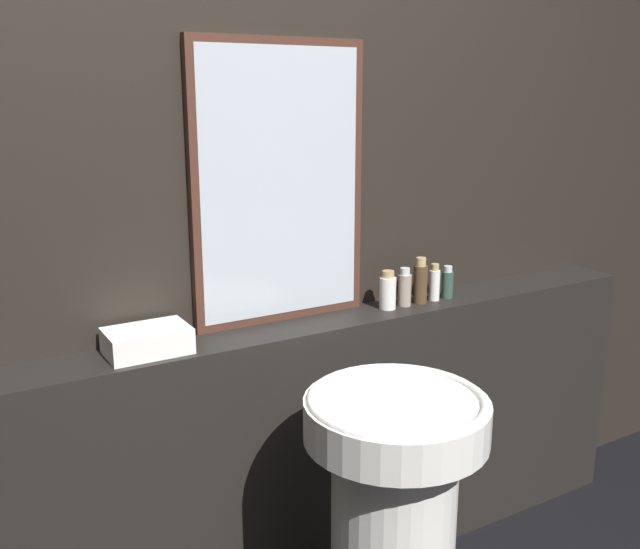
{
  "coord_description": "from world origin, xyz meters",
  "views": [
    {
      "loc": [
        -0.95,
        -0.43,
        1.63
      ],
      "look_at": [
        0.09,
        1.33,
        1.1
      ],
      "focal_mm": 40.0,
      "sensor_mm": 36.0,
      "label": 1
    }
  ],
  "objects_px": {
    "mirror": "(280,184)",
    "towel_stack": "(147,341)",
    "lotion_bottle": "(420,282)",
    "hand_soap_bottle": "(447,283)",
    "pedestal_sink": "(393,523)",
    "shampoo_bottle": "(388,291)",
    "conditioner_bottle": "(405,288)",
    "body_wash_bottle": "(434,283)"
  },
  "relations": [
    {
      "from": "hand_soap_bottle",
      "to": "conditioner_bottle",
      "type": "bearing_deg",
      "value": 180.0
    },
    {
      "from": "shampoo_bottle",
      "to": "body_wash_bottle",
      "type": "xyz_separation_m",
      "value": [
        0.2,
        -0.0,
        -0.0
      ]
    },
    {
      "from": "body_wash_bottle",
      "to": "shampoo_bottle",
      "type": "bearing_deg",
      "value": 180.0
    },
    {
      "from": "towel_stack",
      "to": "shampoo_bottle",
      "type": "height_order",
      "value": "shampoo_bottle"
    },
    {
      "from": "pedestal_sink",
      "to": "hand_soap_bottle",
      "type": "xyz_separation_m",
      "value": [
        0.58,
        0.49,
        0.48
      ]
    },
    {
      "from": "lotion_bottle",
      "to": "hand_soap_bottle",
      "type": "relative_size",
      "value": 1.39
    },
    {
      "from": "mirror",
      "to": "towel_stack",
      "type": "height_order",
      "value": "mirror"
    },
    {
      "from": "conditioner_bottle",
      "to": "body_wash_bottle",
      "type": "bearing_deg",
      "value": 0.0
    },
    {
      "from": "shampoo_bottle",
      "to": "mirror",
      "type": "bearing_deg",
      "value": 167.35
    },
    {
      "from": "lotion_bottle",
      "to": "pedestal_sink",
      "type": "bearing_deg",
      "value": -133.14
    },
    {
      "from": "pedestal_sink",
      "to": "lotion_bottle",
      "type": "bearing_deg",
      "value": 46.86
    },
    {
      "from": "lotion_bottle",
      "to": "hand_soap_bottle",
      "type": "bearing_deg",
      "value": 0.0
    },
    {
      "from": "pedestal_sink",
      "to": "shampoo_bottle",
      "type": "distance_m",
      "value": 0.77
    },
    {
      "from": "lotion_bottle",
      "to": "hand_soap_bottle",
      "type": "height_order",
      "value": "lotion_bottle"
    },
    {
      "from": "towel_stack",
      "to": "conditioner_bottle",
      "type": "relative_size",
      "value": 1.73
    },
    {
      "from": "mirror",
      "to": "body_wash_bottle",
      "type": "relative_size",
      "value": 6.64
    },
    {
      "from": "mirror",
      "to": "shampoo_bottle",
      "type": "height_order",
      "value": "mirror"
    },
    {
      "from": "shampoo_bottle",
      "to": "lotion_bottle",
      "type": "height_order",
      "value": "lotion_bottle"
    },
    {
      "from": "mirror",
      "to": "conditioner_bottle",
      "type": "relative_size",
      "value": 6.56
    },
    {
      "from": "pedestal_sink",
      "to": "lotion_bottle",
      "type": "relative_size",
      "value": 5.4
    },
    {
      "from": "pedestal_sink",
      "to": "body_wash_bottle",
      "type": "height_order",
      "value": "body_wash_bottle"
    },
    {
      "from": "towel_stack",
      "to": "conditioner_bottle",
      "type": "distance_m",
      "value": 0.9
    },
    {
      "from": "mirror",
      "to": "conditioner_bottle",
      "type": "xyz_separation_m",
      "value": [
        0.43,
        -0.08,
        -0.37
      ]
    },
    {
      "from": "shampoo_bottle",
      "to": "conditioner_bottle",
      "type": "bearing_deg",
      "value": -0.0
    },
    {
      "from": "shampoo_bottle",
      "to": "body_wash_bottle",
      "type": "distance_m",
      "value": 0.2
    },
    {
      "from": "shampoo_bottle",
      "to": "conditioner_bottle",
      "type": "distance_m",
      "value": 0.07
    },
    {
      "from": "lotion_bottle",
      "to": "body_wash_bottle",
      "type": "xyz_separation_m",
      "value": [
        0.06,
        0.0,
        -0.01
      ]
    },
    {
      "from": "towel_stack",
      "to": "lotion_bottle",
      "type": "xyz_separation_m",
      "value": [
        0.96,
        0.0,
        0.04
      ]
    },
    {
      "from": "shampoo_bottle",
      "to": "hand_soap_bottle",
      "type": "xyz_separation_m",
      "value": [
        0.26,
        -0.0,
        -0.01
      ]
    },
    {
      "from": "body_wash_bottle",
      "to": "hand_soap_bottle",
      "type": "xyz_separation_m",
      "value": [
        0.06,
        0.0,
        -0.01
      ]
    },
    {
      "from": "body_wash_bottle",
      "to": "lotion_bottle",
      "type": "bearing_deg",
      "value": 180.0
    },
    {
      "from": "body_wash_bottle",
      "to": "hand_soap_bottle",
      "type": "distance_m",
      "value": 0.06
    },
    {
      "from": "conditioner_bottle",
      "to": "lotion_bottle",
      "type": "xyz_separation_m",
      "value": [
        0.07,
        0.0,
        0.01
      ]
    },
    {
      "from": "pedestal_sink",
      "to": "mirror",
      "type": "height_order",
      "value": "mirror"
    },
    {
      "from": "shampoo_bottle",
      "to": "body_wash_bottle",
      "type": "relative_size",
      "value": 1.01
    },
    {
      "from": "mirror",
      "to": "hand_soap_bottle",
      "type": "height_order",
      "value": "mirror"
    },
    {
      "from": "pedestal_sink",
      "to": "shampoo_bottle",
      "type": "xyz_separation_m",
      "value": [
        0.32,
        0.49,
        0.49
      ]
    },
    {
      "from": "shampoo_bottle",
      "to": "lotion_bottle",
      "type": "xyz_separation_m",
      "value": [
        0.14,
        -0.0,
        0.01
      ]
    },
    {
      "from": "shampoo_bottle",
      "to": "towel_stack",
      "type": "bearing_deg",
      "value": -180.0
    },
    {
      "from": "pedestal_sink",
      "to": "shampoo_bottle",
      "type": "bearing_deg",
      "value": 56.67
    },
    {
      "from": "mirror",
      "to": "hand_soap_bottle",
      "type": "distance_m",
      "value": 0.73
    },
    {
      "from": "conditioner_bottle",
      "to": "hand_soap_bottle",
      "type": "height_order",
      "value": "conditioner_bottle"
    }
  ]
}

